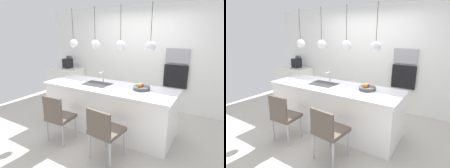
{
  "view_description": "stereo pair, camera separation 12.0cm",
  "coord_description": "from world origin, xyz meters",
  "views": [
    {
      "loc": [
        1.86,
        -2.98,
        1.93
      ],
      "look_at": [
        0.1,
        0.0,
        0.97
      ],
      "focal_mm": 29.55,
      "sensor_mm": 36.0,
      "label": 1
    },
    {
      "loc": [
        1.96,
        -2.92,
        1.93
      ],
      "look_at": [
        0.1,
        0.0,
        0.97
      ],
      "focal_mm": 29.55,
      "sensor_mm": 36.0,
      "label": 2
    }
  ],
  "objects": [
    {
      "name": "microwave",
      "position": [
        0.97,
        1.58,
        1.41
      ],
      "size": [
        0.54,
        0.08,
        0.34
      ],
      "primitive_type": "cube",
      "color": "#9E9EA3",
      "rests_on": "back_wall"
    },
    {
      "name": "pendant_light_right",
      "position": [
        0.84,
        0.0,
        1.72
      ],
      "size": [
        0.17,
        0.17,
        0.77
      ],
      "color": "silver"
    },
    {
      "name": "sink_basin",
      "position": [
        -0.26,
        0.0,
        0.92
      ],
      "size": [
        0.56,
        0.4,
        0.02
      ],
      "primitive_type": "cube",
      "color": "#2D2D30",
      "rests_on": "kitchen_island"
    },
    {
      "name": "coffee_machine",
      "position": [
        -2.28,
        1.28,
        1.02
      ],
      "size": [
        0.2,
        0.35,
        0.38
      ],
      "color": "black",
      "rests_on": "side_counter"
    },
    {
      "name": "faucet",
      "position": [
        -0.26,
        0.21,
        1.07
      ],
      "size": [
        0.02,
        0.17,
        0.22
      ],
      "color": "silver",
      "rests_on": "kitchen_island"
    },
    {
      "name": "pendant_light_center_right",
      "position": [
        0.28,
        0.0,
        1.72
      ],
      "size": [
        0.17,
        0.17,
        0.77
      ],
      "color": "silver"
    },
    {
      "name": "chair_middle",
      "position": [
        0.49,
        -0.87,
        0.51
      ],
      "size": [
        0.49,
        0.5,
        0.87
      ],
      "color": "brown",
      "rests_on": "ground"
    },
    {
      "name": "oven",
      "position": [
        0.97,
        1.58,
        0.91
      ],
      "size": [
        0.56,
        0.08,
        0.56
      ],
      "primitive_type": "cube",
      "color": "black",
      "rests_on": "back_wall"
    },
    {
      "name": "chair_near",
      "position": [
        -0.49,
        -0.88,
        0.51
      ],
      "size": [
        0.45,
        0.44,
        0.89
      ],
      "color": "brown",
      "rests_on": "ground"
    },
    {
      "name": "pendant_light_center_left",
      "position": [
        -0.28,
        0.0,
        1.72
      ],
      "size": [
        0.17,
        0.17,
        0.77
      ],
      "color": "silver"
    },
    {
      "name": "floor",
      "position": [
        0.0,
        0.0,
        0.0
      ],
      "size": [
        6.6,
        6.6,
        0.0
      ],
      "primitive_type": "plane",
      "color": "#BCB7AD",
      "rests_on": "ground"
    },
    {
      "name": "side_counter",
      "position": [
        -2.4,
        1.28,
        0.43
      ],
      "size": [
        1.1,
        0.6,
        0.86
      ],
      "primitive_type": "cube",
      "color": "white",
      "rests_on": "ground"
    },
    {
      "name": "fruit_bowl",
      "position": [
        0.68,
        0.09,
        0.96
      ],
      "size": [
        0.3,
        0.3,
        0.13
      ],
      "color": "#4C4C51",
      "rests_on": "kitchen_island"
    },
    {
      "name": "back_wall",
      "position": [
        0.0,
        1.65,
        1.3
      ],
      "size": [
        6.0,
        0.1,
        2.6
      ],
      "primitive_type": "cube",
      "color": "white",
      "rests_on": "ground"
    },
    {
      "name": "pendant_light_left",
      "position": [
        -0.84,
        0.0,
        1.72
      ],
      "size": [
        0.17,
        0.17,
        0.77
      ],
      "color": "silver"
    },
    {
      "name": "kitchen_island",
      "position": [
        0.0,
        0.0,
        0.46
      ],
      "size": [
        2.68,
        0.92,
        0.92
      ],
      "color": "white",
      "rests_on": "ground"
    }
  ]
}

